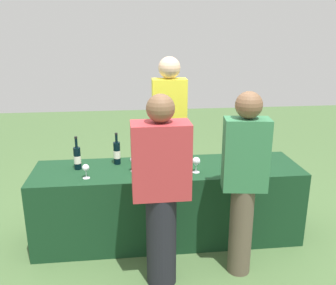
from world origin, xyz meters
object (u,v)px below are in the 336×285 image
at_px(wine_bottle_2, 136,152).
at_px(wine_glass_4, 196,162).
at_px(wine_bottle_3, 169,151).
at_px(wine_bottle_5, 260,147).
at_px(wine_glass_2, 146,163).
at_px(server_pouring, 169,128).
at_px(guest_0, 161,189).
at_px(wine_glass_3, 175,160).
at_px(wine_glass_1, 134,160).
at_px(wine_glass_5, 248,158).
at_px(wine_bottle_0, 77,158).
at_px(wine_bottle_1, 117,153).
at_px(wine_bottle_4, 244,150).
at_px(wine_glass_0, 86,168).
at_px(guest_1, 244,179).

height_order(wine_bottle_2, wine_glass_4, wine_bottle_2).
bearing_deg(wine_glass_4, wine_bottle_3, 124.76).
relative_size(wine_bottle_5, wine_glass_4, 2.23).
relative_size(wine_bottle_3, wine_glass_2, 2.35).
distance_m(server_pouring, guest_0, 1.32).
bearing_deg(wine_glass_3, wine_glass_1, 175.15).
relative_size(wine_glass_2, wine_glass_5, 0.84).
height_order(wine_glass_4, guest_0, guest_0).
height_order(wine_bottle_3, wine_bottle_5, wine_bottle_5).
xyz_separation_m(wine_bottle_0, wine_glass_2, (0.63, -0.15, -0.02)).
height_order(wine_bottle_0, wine_glass_5, wine_bottle_0).
height_order(wine_bottle_1, wine_bottle_4, wine_bottle_4).
bearing_deg(wine_glass_5, wine_bottle_3, 158.13).
relative_size(wine_bottle_0, wine_glass_3, 2.23).
height_order(wine_bottle_2, wine_glass_0, wine_bottle_2).
relative_size(wine_bottle_5, wine_glass_0, 2.51).
bearing_deg(wine_bottle_0, wine_glass_1, -12.31).
relative_size(wine_glass_0, wine_glass_2, 1.02).
xyz_separation_m(wine_bottle_1, wine_bottle_2, (0.18, -0.00, 0.01)).
bearing_deg(wine_glass_3, wine_glass_2, -178.42).
bearing_deg(guest_0, wine_bottle_4, 39.56).
bearing_deg(guest_0, wine_bottle_2, 100.55).
relative_size(wine_bottle_2, guest_1, 0.21).
relative_size(wine_bottle_0, wine_bottle_3, 1.05).
distance_m(wine_bottle_4, wine_glass_3, 0.71).
relative_size(wine_bottle_1, guest_1, 0.20).
distance_m(wine_bottle_0, wine_glass_5, 1.59).
height_order(wine_glass_1, guest_0, guest_0).
bearing_deg(wine_bottle_0, wine_glass_3, -9.21).
relative_size(wine_bottle_0, guest_0, 0.20).
bearing_deg(wine_glass_2, wine_bottle_2, 107.84).
relative_size(wine_glass_0, wine_glass_4, 0.89).
relative_size(wine_glass_1, guest_1, 0.09).
relative_size(wine_bottle_0, wine_bottle_5, 0.97).
height_order(wine_bottle_2, wine_bottle_5, wine_bottle_2).
distance_m(wine_bottle_0, wine_glass_2, 0.65).
distance_m(wine_bottle_3, wine_glass_0, 0.84).
bearing_deg(wine_bottle_2, wine_bottle_5, 0.42).
distance_m(wine_bottle_5, wine_glass_0, 1.74).
bearing_deg(wine_bottle_1, wine_glass_4, -23.11).
bearing_deg(server_pouring, wine_glass_1, 59.64).
bearing_deg(wine_glass_0, wine_glass_4, 1.52).
distance_m(wine_bottle_2, server_pouring, 0.60).
distance_m(wine_bottle_5, wine_glass_1, 1.30).
relative_size(wine_glass_2, guest_0, 0.08).
height_order(wine_bottle_5, wine_glass_4, wine_bottle_5).
relative_size(wine_bottle_1, wine_bottle_5, 0.95).
bearing_deg(wine_glass_3, wine_bottle_0, 170.79).
xyz_separation_m(wine_bottle_1, wine_glass_5, (1.21, -0.28, -0.00)).
relative_size(wine_glass_0, guest_0, 0.08).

